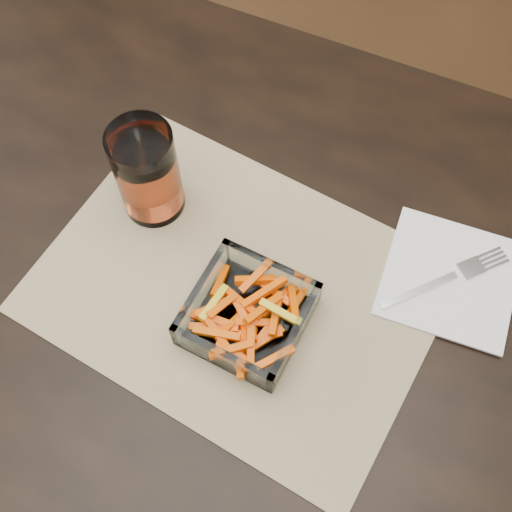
# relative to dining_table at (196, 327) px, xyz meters

# --- Properties ---
(dining_table) EXTENTS (1.60, 0.90, 0.75)m
(dining_table) POSITION_rel_dining_table_xyz_m (0.00, 0.00, 0.00)
(dining_table) COLOR black
(dining_table) RESTS_ON ground
(placemat) EXTENTS (0.48, 0.38, 0.00)m
(placemat) POSITION_rel_dining_table_xyz_m (0.04, 0.04, 0.09)
(placemat) COLOR tan
(placemat) RESTS_ON dining_table
(glass_bowl) EXTENTS (0.13, 0.13, 0.05)m
(glass_bowl) POSITION_rel_dining_table_xyz_m (0.07, 0.00, 0.11)
(glass_bowl) COLOR white
(glass_bowl) RESTS_ON placemat
(tumbler) EXTENTS (0.08, 0.08, 0.13)m
(tumbler) POSITION_rel_dining_table_xyz_m (-0.10, 0.10, 0.15)
(tumbler) COLOR white
(tumbler) RESTS_ON placemat
(napkin) EXTENTS (0.16, 0.16, 0.00)m
(napkin) POSITION_rel_dining_table_xyz_m (0.27, 0.15, 0.09)
(napkin) COLOR white
(napkin) RESTS_ON placemat
(fork) EXTENTS (0.12, 0.13, 0.00)m
(fork) POSITION_rel_dining_table_xyz_m (0.27, 0.15, 0.10)
(fork) COLOR silver
(fork) RESTS_ON napkin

